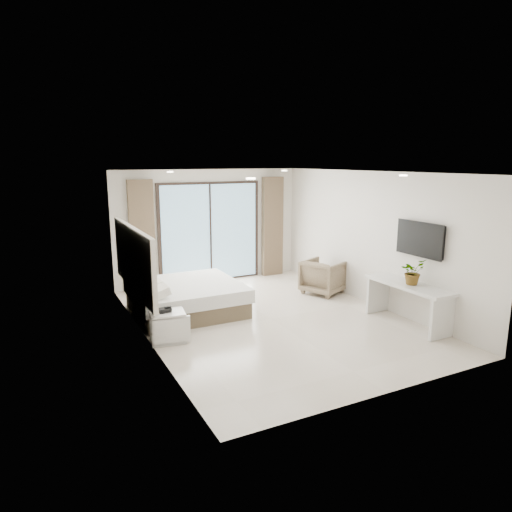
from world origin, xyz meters
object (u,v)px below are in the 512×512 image
object	(u,v)px
armchair	(323,275)
bed	(185,297)
console_desk	(408,294)
nightstand	(168,327)

from	to	relation	value
armchair	bed	bearing A→B (deg)	63.55
console_desk	armchair	xyz separation A→B (m)	(-0.19, 2.32, -0.16)
nightstand	console_desk	distance (m)	4.23
nightstand	armchair	world-z (taller)	armchair
console_desk	armchair	world-z (taller)	armchair
bed	console_desk	xyz separation A→B (m)	(3.34, -2.45, 0.27)
nightstand	armchair	distance (m)	4.03
bed	console_desk	size ratio (longest dim) A/B	1.18
bed	armchair	distance (m)	3.15
nightstand	console_desk	size ratio (longest dim) A/B	0.36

